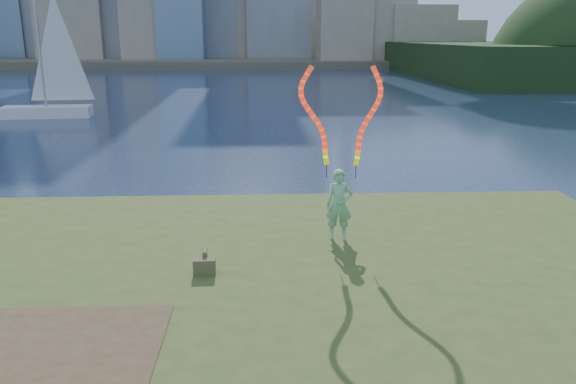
{
  "coord_description": "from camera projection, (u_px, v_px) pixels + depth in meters",
  "views": [
    {
      "loc": [
        0.84,
        -9.89,
        4.96
      ],
      "look_at": [
        1.35,
        1.0,
        1.91
      ],
      "focal_mm": 35.0,
      "sensor_mm": 36.0,
      "label": 1
    }
  ],
  "objects": [
    {
      "name": "dirt_patch",
      "position": [
        35.0,
        361.0,
        7.42
      ],
      "size": [
        3.2,
        3.0,
        0.02
      ],
      "primitive_type": "cube",
      "color": "#47331E",
      "rests_on": "grassy_knoll"
    },
    {
      "name": "canvas_bag",
      "position": [
        205.0,
        265.0,
        10.14
      ],
      "size": [
        0.41,
        0.47,
        0.38
      ],
      "rotation": [
        0.0,
        0.0,
        0.05
      ],
      "color": "#4B512C",
      "rests_on": "grassy_knoll"
    },
    {
      "name": "grassy_knoll",
      "position": [
        210.0,
        351.0,
        8.51
      ],
      "size": [
        20.0,
        18.0,
        0.8
      ],
      "color": "#39491A",
      "rests_on": "ground"
    },
    {
      "name": "ground",
      "position": [
        221.0,
        302.0,
        10.81
      ],
      "size": [
        320.0,
        320.0,
        0.0
      ],
      "primitive_type": "plane",
      "color": "#19253F",
      "rests_on": "ground"
    },
    {
      "name": "woman_with_ribbons",
      "position": [
        340.0,
        173.0,
        11.52
      ],
      "size": [
        1.98,
        0.5,
        3.91
      ],
      "rotation": [
        0.0,
        0.0,
        -0.17
      ],
      "color": "#178024",
      "rests_on": "grassy_knoll"
    },
    {
      "name": "far_shore",
      "position": [
        256.0,
        60.0,
        102.03
      ],
      "size": [
        320.0,
        40.0,
        1.2
      ],
      "primitive_type": "cube",
      "color": "#4A4536",
      "rests_on": "ground"
    },
    {
      "name": "sailboat",
      "position": [
        50.0,
        94.0,
        34.77
      ],
      "size": [
        5.69,
        2.17,
        8.55
      ],
      "rotation": [
        0.0,
        0.0,
        0.09
      ],
      "color": "silver",
      "rests_on": "ground"
    }
  ]
}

